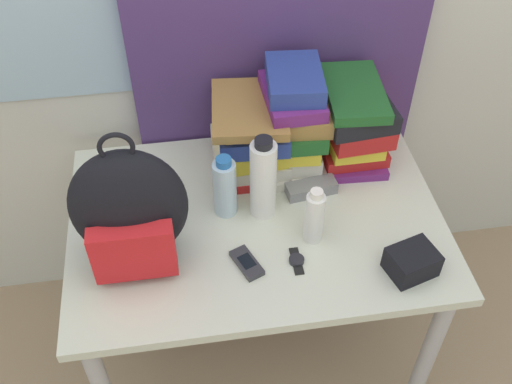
{
  "coord_description": "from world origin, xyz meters",
  "views": [
    {
      "loc": [
        -0.17,
        -0.78,
        1.99
      ],
      "look_at": [
        0.0,
        0.37,
        0.82
      ],
      "focal_mm": 42.0,
      "sensor_mm": 36.0,
      "label": 1
    }
  ],
  "objects_px": {
    "book_stack_center": "(291,122)",
    "sunglasses_case": "(311,188)",
    "cell_phone": "(247,263)",
    "wristwatch": "(297,260)",
    "book_stack_right": "(352,122)",
    "sports_bottle": "(263,179)",
    "water_bottle": "(225,187)",
    "sunscreen_bottle": "(314,217)",
    "book_stack_left": "(250,135)",
    "backpack": "(129,211)",
    "camera_pouch": "(412,262)"
  },
  "relations": [
    {
      "from": "sports_bottle",
      "to": "cell_phone",
      "type": "relative_size",
      "value": 2.29
    },
    {
      "from": "sunscreen_bottle",
      "to": "sunglasses_case",
      "type": "distance_m",
      "value": 0.19
    },
    {
      "from": "camera_pouch",
      "to": "water_bottle",
      "type": "bearing_deg",
      "value": 147.47
    },
    {
      "from": "sports_bottle",
      "to": "sunscreen_bottle",
      "type": "xyz_separation_m",
      "value": [
        0.12,
        -0.12,
        -0.04
      ]
    },
    {
      "from": "book_stack_center",
      "to": "cell_phone",
      "type": "distance_m",
      "value": 0.46
    },
    {
      "from": "sports_bottle",
      "to": "water_bottle",
      "type": "bearing_deg",
      "value": 170.06
    },
    {
      "from": "book_stack_left",
      "to": "wristwatch",
      "type": "xyz_separation_m",
      "value": [
        0.07,
        -0.39,
        -0.12
      ]
    },
    {
      "from": "backpack",
      "to": "book_stack_left",
      "type": "distance_m",
      "value": 0.47
    },
    {
      "from": "book_stack_right",
      "to": "water_bottle",
      "type": "xyz_separation_m",
      "value": [
        -0.41,
        -0.18,
        -0.04
      ]
    },
    {
      "from": "book_stack_center",
      "to": "wristwatch",
      "type": "distance_m",
      "value": 0.43
    },
    {
      "from": "sunglasses_case",
      "to": "camera_pouch",
      "type": "xyz_separation_m",
      "value": [
        0.2,
        -0.32,
        0.02
      ]
    },
    {
      "from": "book_stack_right",
      "to": "sunscreen_bottle",
      "type": "xyz_separation_m",
      "value": [
        -0.18,
        -0.32,
        -0.05
      ]
    },
    {
      "from": "book_stack_left",
      "to": "book_stack_right",
      "type": "distance_m",
      "value": 0.31
    },
    {
      "from": "water_bottle",
      "to": "cell_phone",
      "type": "xyz_separation_m",
      "value": [
        0.03,
        -0.21,
        -0.09
      ]
    },
    {
      "from": "book_stack_center",
      "to": "cell_phone",
      "type": "height_order",
      "value": "book_stack_center"
    },
    {
      "from": "backpack",
      "to": "sports_bottle",
      "type": "relative_size",
      "value": 1.56
    },
    {
      "from": "book_stack_left",
      "to": "sunscreen_bottle",
      "type": "xyz_separation_m",
      "value": [
        0.13,
        -0.32,
        -0.04
      ]
    },
    {
      "from": "book_stack_left",
      "to": "water_bottle",
      "type": "distance_m",
      "value": 0.21
    },
    {
      "from": "backpack",
      "to": "wristwatch",
      "type": "bearing_deg",
      "value": -11.72
    },
    {
      "from": "sports_bottle",
      "to": "wristwatch",
      "type": "height_order",
      "value": "sports_bottle"
    },
    {
      "from": "water_bottle",
      "to": "sports_bottle",
      "type": "relative_size",
      "value": 0.75
    },
    {
      "from": "sunscreen_bottle",
      "to": "book_stack_right",
      "type": "bearing_deg",
      "value": 59.98
    },
    {
      "from": "sunscreen_bottle",
      "to": "sunglasses_case",
      "type": "bearing_deg",
      "value": 78.86
    },
    {
      "from": "water_bottle",
      "to": "sunglasses_case",
      "type": "xyz_separation_m",
      "value": [
        0.26,
        0.03,
        -0.08
      ]
    },
    {
      "from": "book_stack_right",
      "to": "sports_bottle",
      "type": "bearing_deg",
      "value": -147.0
    },
    {
      "from": "backpack",
      "to": "cell_phone",
      "type": "height_order",
      "value": "backpack"
    },
    {
      "from": "book_stack_center",
      "to": "sunglasses_case",
      "type": "distance_m",
      "value": 0.21
    },
    {
      "from": "book_stack_center",
      "to": "camera_pouch",
      "type": "distance_m",
      "value": 0.54
    },
    {
      "from": "wristwatch",
      "to": "book_stack_center",
      "type": "bearing_deg",
      "value": 81.91
    },
    {
      "from": "backpack",
      "to": "sunglasses_case",
      "type": "relative_size",
      "value": 2.68
    },
    {
      "from": "book_stack_center",
      "to": "backpack",
      "type": "bearing_deg",
      "value": -146.65
    },
    {
      "from": "book_stack_right",
      "to": "backpack",
      "type": "bearing_deg",
      "value": -155.02
    },
    {
      "from": "book_stack_left",
      "to": "backpack",
      "type": "bearing_deg",
      "value": -138.6
    },
    {
      "from": "sunglasses_case",
      "to": "sports_bottle",
      "type": "bearing_deg",
      "value": -161.15
    },
    {
      "from": "cell_phone",
      "to": "wristwatch",
      "type": "height_order",
      "value": "cell_phone"
    },
    {
      "from": "book_stack_center",
      "to": "sunscreen_bottle",
      "type": "relative_size",
      "value": 1.8
    },
    {
      "from": "wristwatch",
      "to": "sunglasses_case",
      "type": "bearing_deg",
      "value": 69.32
    },
    {
      "from": "wristwatch",
      "to": "sports_bottle",
      "type": "bearing_deg",
      "value": 106.9
    },
    {
      "from": "book_stack_right",
      "to": "sports_bottle",
      "type": "xyz_separation_m",
      "value": [
        -0.3,
        -0.2,
        -0.01
      ]
    },
    {
      "from": "camera_pouch",
      "to": "book_stack_right",
      "type": "bearing_deg",
      "value": 95.6
    },
    {
      "from": "camera_pouch",
      "to": "sunglasses_case",
      "type": "bearing_deg",
      "value": 121.1
    },
    {
      "from": "book_stack_center",
      "to": "book_stack_right",
      "type": "distance_m",
      "value": 0.19
    },
    {
      "from": "cell_phone",
      "to": "camera_pouch",
      "type": "relative_size",
      "value": 0.82
    },
    {
      "from": "book_stack_right",
      "to": "wristwatch",
      "type": "xyz_separation_m",
      "value": [
        -0.24,
        -0.39,
        -0.13
      ]
    },
    {
      "from": "water_bottle",
      "to": "book_stack_right",
      "type": "bearing_deg",
      "value": 23.65
    },
    {
      "from": "wristwatch",
      "to": "cell_phone",
      "type": "bearing_deg",
      "value": 176.27
    },
    {
      "from": "sunglasses_case",
      "to": "sunscreen_bottle",
      "type": "bearing_deg",
      "value": -101.14
    },
    {
      "from": "cell_phone",
      "to": "wristwatch",
      "type": "xyz_separation_m",
      "value": [
        0.13,
        -0.01,
        -0.0
      ]
    },
    {
      "from": "book_stack_center",
      "to": "sunglasses_case",
      "type": "xyz_separation_m",
      "value": [
        0.04,
        -0.15,
        -0.14
      ]
    },
    {
      "from": "book_stack_left",
      "to": "sports_bottle",
      "type": "bearing_deg",
      "value": -87.89
    }
  ]
}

